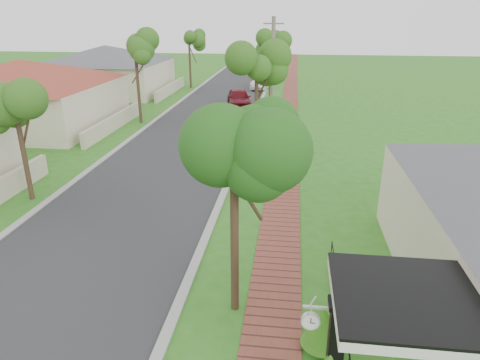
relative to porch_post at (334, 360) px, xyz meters
The scene contains 15 objects.
ground 4.79m from the porch_post, 167.60° to the left, with size 160.00×160.00×0.00m, color #2D6F1A.
road 22.34m from the porch_post, 109.77° to the left, with size 7.00×120.00×0.02m, color #28282B.
kerb_right 21.39m from the porch_post, 100.52° to the left, with size 0.30×120.00×0.10m, color #9E9E99.
kerb_left 23.83m from the porch_post, 118.07° to the left, with size 0.30×120.00×0.10m, color #9E9E99.
sidewalk 21.07m from the porch_post, 93.54° to the left, with size 1.50×120.00×0.03m, color brown.
porch_post is the anchor object (origin of this frame).
picket_fence 1.21m from the porch_post, 70.71° to the left, with size 0.03×8.02×1.00m.
street_trees 29.02m from the porch_post, 104.93° to the left, with size 10.70×37.65×5.89m.
far_house_red 28.70m from the porch_post, 132.91° to the left, with size 15.56×15.56×4.60m.
far_house_grey 40.09m from the porch_post, 119.15° to the left, with size 15.56×15.56×4.60m.
parked_car_red 29.66m from the porch_post, 100.78° to the left, with size 1.87×4.65×1.59m, color #5C0D16.
parked_car_white 39.26m from the porch_post, 96.35° to the left, with size 1.49×4.29×1.41m, color silver.
near_tree 4.85m from the porch_post, 130.22° to the left, with size 2.12×2.12×5.44m.
utility_pole 19.81m from the porch_post, 96.80° to the left, with size 1.20×0.24×7.34m.
station_clock 0.97m from the porch_post, 165.14° to the left, with size 0.64×0.13×0.54m.
Camera 1 is at (3.51, -7.72, 7.48)m, focal length 32.00 mm.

